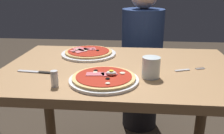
# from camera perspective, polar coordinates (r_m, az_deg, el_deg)

# --- Properties ---
(dining_table) EXTENTS (1.18, 0.78, 0.76)m
(dining_table) POSITION_cam_1_polar(r_m,az_deg,el_deg) (1.26, 2.16, -5.25)
(dining_table) COLOR #9E754C
(dining_table) RESTS_ON ground
(pizza_foreground) EXTENTS (0.30, 0.30, 0.05)m
(pizza_foreground) POSITION_cam_1_polar(r_m,az_deg,el_deg) (1.02, -1.91, -2.73)
(pizza_foreground) COLOR white
(pizza_foreground) RESTS_ON dining_table
(pizza_across_left) EXTENTS (0.32, 0.32, 0.03)m
(pizza_across_left) POSITION_cam_1_polar(r_m,az_deg,el_deg) (1.42, -5.58, 3.38)
(pizza_across_left) COLOR white
(pizza_across_left) RESTS_ON dining_table
(water_glass_near) EXTENTS (0.08, 0.08, 0.09)m
(water_glass_near) POSITION_cam_1_polar(r_m,az_deg,el_deg) (1.07, 9.21, -0.41)
(water_glass_near) COLOR silver
(water_glass_near) RESTS_ON dining_table
(fork) EXTENTS (0.15, 0.07, 0.00)m
(fork) POSITION_cam_1_polar(r_m,az_deg,el_deg) (1.21, 17.48, -0.62)
(fork) COLOR silver
(fork) RESTS_ON dining_table
(knife) EXTENTS (0.20, 0.04, 0.01)m
(knife) POSITION_cam_1_polar(r_m,az_deg,el_deg) (1.17, -16.72, -1.16)
(knife) COLOR silver
(knife) RESTS_ON dining_table
(salt_shaker) EXTENTS (0.03, 0.03, 0.07)m
(salt_shaker) POSITION_cam_1_polar(r_m,az_deg,el_deg) (0.99, -13.47, -2.74)
(salt_shaker) COLOR white
(salt_shaker) RESTS_ON dining_table
(diner_person) EXTENTS (0.32, 0.32, 1.18)m
(diner_person) POSITION_cam_1_polar(r_m,az_deg,el_deg) (1.94, 6.99, 1.06)
(diner_person) COLOR black
(diner_person) RESTS_ON ground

